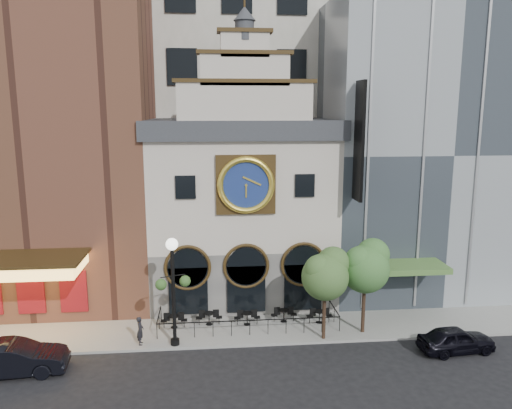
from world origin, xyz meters
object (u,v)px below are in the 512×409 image
object	(u,v)px
pedestrian	(140,331)
bistro_3	(284,314)
bistro_2	(247,317)
bistro_4	(319,316)
tree_left	(326,273)
car_right	(456,340)
bistro_1	(209,317)
tree_right	(366,265)
car_left	(14,359)
lamppost	(173,280)
bistro_0	(174,320)

from	to	relation	value
pedestrian	bistro_3	bearing A→B (deg)	-78.67
bistro_2	bistro_4	distance (m)	4.42
tree_left	car_right	bearing A→B (deg)	-16.39
bistro_1	tree_right	xyz separation A→B (m)	(9.03, -1.78, 3.61)
bistro_4	car_right	size ratio (longest dim) A/B	0.38
pedestrian	bistro_1	bearing A→B (deg)	-63.34
bistro_2	car_left	world-z (taller)	car_left
bistro_4	pedestrian	xyz separation A→B (m)	(-10.52, -1.83, 0.34)
pedestrian	lamppost	distance (m)	3.54
car_right	bistro_0	bearing A→B (deg)	69.31
bistro_2	car_left	xyz separation A→B (m)	(-11.97, -4.38, 0.23)
car_right	car_left	size ratio (longest dim) A/B	0.81
bistro_4	tree_left	bearing A→B (deg)	-94.65
tree_left	bistro_4	bearing A→B (deg)	85.35
bistro_3	bistro_4	xyz separation A→B (m)	(2.14, -0.37, 0.00)
bistro_3	lamppost	size ratio (longest dim) A/B	0.26
bistro_3	bistro_4	bearing A→B (deg)	-9.83
car_right	tree_left	xyz separation A→B (m)	(-6.84, 2.01, 3.33)
bistro_0	pedestrian	world-z (taller)	pedestrian
lamppost	car_right	bearing A→B (deg)	-26.53
bistro_1	bistro_2	world-z (taller)	same
car_left	bistro_1	bearing A→B (deg)	-69.61
bistro_1	bistro_3	bearing A→B (deg)	0.02
bistro_2	tree_right	size ratio (longest dim) A/B	0.28
bistro_1	bistro_4	distance (m)	6.73
bistro_2	bistro_1	bearing A→B (deg)	174.49
bistro_4	tree_right	bearing A→B (deg)	-31.42
bistro_1	bistro_4	xyz separation A→B (m)	(6.72, -0.37, 0.00)
bistro_3	tree_left	xyz separation A→B (m)	(1.97, -2.40, 3.43)
car_left	lamppost	xyz separation A→B (m)	(7.78, 2.16, 3.09)
bistro_1	car_left	size ratio (longest dim) A/B	0.31
car_left	tree_left	xyz separation A→B (m)	(16.23, 2.20, 3.20)
bistro_0	tree_left	distance (m)	9.55
bistro_4	car_right	world-z (taller)	car_right
bistro_2	tree_right	distance (m)	7.79
bistro_1	bistro_2	distance (m)	2.31
bistro_3	car_right	distance (m)	9.85
bistro_1	bistro_2	bearing A→B (deg)	-5.51
car_left	tree_left	world-z (taller)	tree_left
bistro_2	bistro_3	size ratio (longest dim) A/B	1.00
bistro_2	pedestrian	xyz separation A→B (m)	(-6.10, -1.98, 0.34)
bistro_3	tree_left	bearing A→B (deg)	-50.62
car_right	car_left	xyz separation A→B (m)	(-23.06, -0.19, 0.14)
bistro_1	lamppost	xyz separation A→B (m)	(-1.89, -2.44, 3.32)
bistro_4	lamppost	world-z (taller)	lamppost
bistro_4	car_left	world-z (taller)	car_left
bistro_4	bistro_0	bearing A→B (deg)	179.07
tree_left	tree_right	world-z (taller)	tree_right
bistro_1	tree_right	bearing A→B (deg)	-11.16
bistro_3	lamppost	distance (m)	7.67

